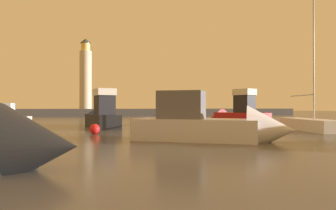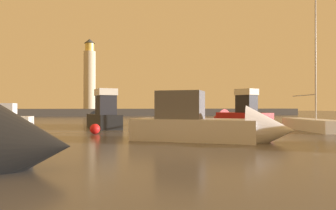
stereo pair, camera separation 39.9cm
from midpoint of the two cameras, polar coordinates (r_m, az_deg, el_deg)
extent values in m
plane|color=#4C4742|center=(38.25, -4.42, -3.40)|extent=(220.00, 220.00, 0.00)
cube|color=#423F3D|center=(74.24, -9.21, -1.31)|extent=(90.11, 6.77, 1.59)
cylinder|color=beige|center=(74.22, -15.07, 4.46)|extent=(2.70, 2.70, 13.32)
cylinder|color=#F2CC59|center=(75.23, -15.06, 10.23)|extent=(2.03, 2.03, 1.86)
cone|color=#33383D|center=(75.52, -15.06, 11.32)|extent=(2.43, 2.43, 1.07)
cone|color=black|center=(10.74, -23.84, -6.93)|extent=(3.31, 3.42, 2.75)
cube|color=black|center=(30.37, -12.41, -2.94)|extent=(3.27, 6.38, 1.31)
cone|color=black|center=(33.82, -13.88, -2.56)|extent=(2.27, 2.18, 1.93)
cube|color=#232328|center=(29.47, -11.97, -0.01)|extent=(1.95, 2.29, 1.78)
cube|color=silver|center=(29.50, -11.97, 2.32)|extent=(2.14, 2.52, 0.62)
cube|color=#B21E1E|center=(35.41, 13.00, -2.50)|extent=(4.45, 6.72, 1.40)
cone|color=#B21E1E|center=(37.89, 8.64, -2.26)|extent=(2.58, 2.52, 2.00)
cube|color=#232328|center=(35.11, 13.54, 0.20)|extent=(2.11, 2.37, 1.93)
cube|color=silver|center=(35.15, 13.54, 2.32)|extent=(2.32, 2.60, 0.68)
cube|color=silver|center=(19.03, 4.40, -4.52)|extent=(7.82, 6.22, 1.29)
cone|color=silver|center=(18.65, 17.82, -4.39)|extent=(3.68, 3.75, 2.80)
cube|color=#595960|center=(19.17, 1.90, 0.02)|extent=(3.32, 3.02, 1.72)
cube|color=white|center=(29.36, 24.18, -3.32)|extent=(3.06, 7.63, 0.99)
cylinder|color=#B7B7BC|center=(29.06, 24.86, 9.08)|extent=(0.12, 0.12, 11.57)
cylinder|color=#B7B7BC|center=(30.48, 23.00, 1.64)|extent=(0.79, 4.04, 0.09)
sphere|color=red|center=(23.85, -13.80, -4.31)|extent=(0.76, 0.76, 0.76)
camera|label=1|loc=(0.20, -90.50, 0.00)|focal=33.16mm
camera|label=2|loc=(0.20, 89.50, 0.00)|focal=33.16mm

